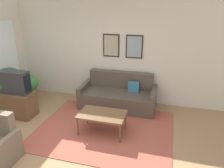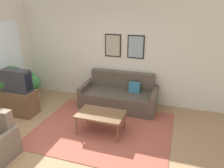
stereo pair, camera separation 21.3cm
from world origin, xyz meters
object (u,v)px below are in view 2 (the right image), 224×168
Objects in this scene: tv at (16,81)px; potted_plant_tall at (12,81)px; couch at (119,96)px; coffee_table at (101,115)px.

tv is 0.40m from potted_plant_tall.
couch is 1.32m from coffee_table.
couch is 1.72× the size of potted_plant_tall.
couch is 2.75× the size of tv.
tv is at bearing 175.70° from coffee_table.
couch is 2.76m from potted_plant_tall.
tv reaches higher than coffee_table.
potted_plant_tall is at bearing -159.89° from couch.
potted_plant_tall reaches higher than coffee_table.
couch is 2.01× the size of coffee_table.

